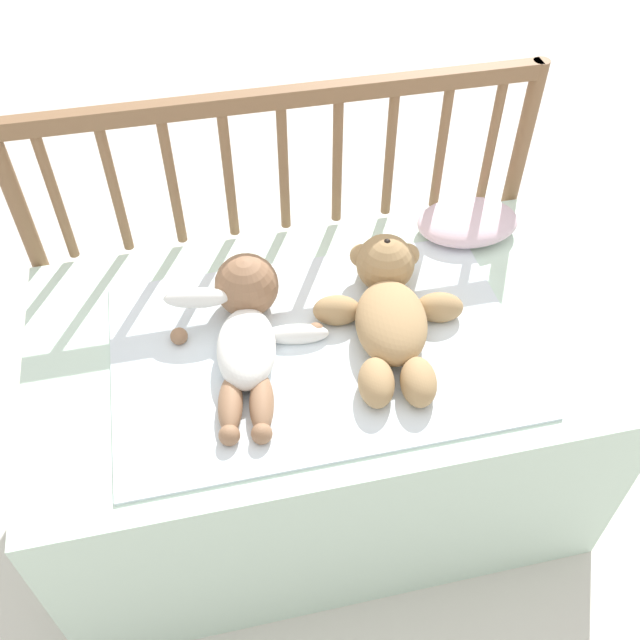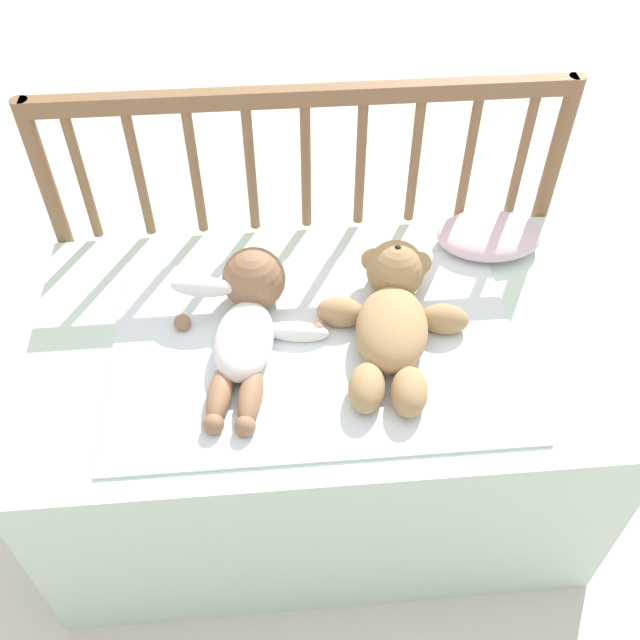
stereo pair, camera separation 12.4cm
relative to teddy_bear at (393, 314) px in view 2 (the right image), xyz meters
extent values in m
plane|color=silver|center=(-0.14, 0.00, -0.57)|extent=(12.00, 12.00, 0.00)
cube|color=silver|center=(-0.14, 0.00, -0.31)|extent=(1.15, 0.67, 0.52)
cylinder|color=brown|center=(-0.70, 0.35, -0.14)|extent=(0.04, 0.04, 0.86)
cylinder|color=brown|center=(0.41, 0.35, -0.14)|extent=(0.04, 0.04, 0.86)
cube|color=brown|center=(-0.14, 0.35, 0.28)|extent=(1.11, 0.03, 0.04)
cylinder|color=brown|center=(-0.62, 0.35, 0.11)|extent=(0.02, 0.02, 0.31)
cylinder|color=brown|center=(-0.50, 0.35, 0.11)|extent=(0.02, 0.02, 0.31)
cylinder|color=brown|center=(-0.38, 0.35, 0.11)|extent=(0.02, 0.02, 0.31)
cylinder|color=brown|center=(-0.26, 0.35, 0.11)|extent=(0.02, 0.02, 0.31)
cylinder|color=brown|center=(-0.14, 0.35, 0.11)|extent=(0.02, 0.02, 0.31)
cylinder|color=brown|center=(-0.02, 0.35, 0.11)|extent=(0.02, 0.02, 0.31)
cylinder|color=brown|center=(0.10, 0.35, 0.11)|extent=(0.02, 0.02, 0.31)
cylinder|color=brown|center=(0.22, 0.35, 0.11)|extent=(0.02, 0.02, 0.31)
cylinder|color=brown|center=(0.34, 0.35, 0.11)|extent=(0.02, 0.02, 0.31)
cube|color=white|center=(-0.15, -0.04, -0.05)|extent=(0.79, 0.52, 0.01)
ellipsoid|color=tan|center=(-0.01, -0.04, 0.00)|extent=(0.18, 0.24, 0.09)
sphere|color=tan|center=(0.02, 0.11, 0.01)|extent=(0.12, 0.12, 0.12)
sphere|color=beige|center=(0.02, 0.11, 0.05)|extent=(0.05, 0.05, 0.05)
sphere|color=black|center=(0.02, 0.11, 0.07)|extent=(0.02, 0.02, 0.02)
sphere|color=tan|center=(-0.02, 0.14, 0.02)|extent=(0.05, 0.05, 0.05)
sphere|color=tan|center=(0.07, 0.13, 0.02)|extent=(0.05, 0.05, 0.05)
ellipsoid|color=tan|center=(-0.10, 0.03, -0.02)|extent=(0.11, 0.08, 0.06)
ellipsoid|color=tan|center=(0.10, -0.01, -0.02)|extent=(0.11, 0.08, 0.06)
ellipsoid|color=tan|center=(-0.07, -0.16, -0.01)|extent=(0.09, 0.12, 0.07)
ellipsoid|color=tan|center=(0.00, -0.18, -0.01)|extent=(0.09, 0.12, 0.07)
ellipsoid|color=white|center=(-0.29, -0.04, -0.01)|extent=(0.14, 0.21, 0.08)
sphere|color=#936B4C|center=(-0.27, 0.11, 0.02)|extent=(0.13, 0.13, 0.13)
ellipsoid|color=white|center=(-0.37, 0.08, 0.03)|extent=(0.13, 0.06, 0.04)
ellipsoid|color=white|center=(-0.19, 0.00, -0.03)|extent=(0.13, 0.06, 0.04)
sphere|color=#936B4C|center=(-0.41, 0.04, -0.03)|extent=(0.03, 0.03, 0.03)
sphere|color=#936B4C|center=(-0.15, 0.00, -0.03)|extent=(0.03, 0.03, 0.03)
ellipsoid|color=#936B4C|center=(-0.34, -0.15, -0.03)|extent=(0.07, 0.14, 0.04)
ellipsoid|color=#936B4C|center=(-0.28, -0.16, -0.03)|extent=(0.07, 0.14, 0.04)
sphere|color=#936B4C|center=(-0.35, -0.21, -0.03)|extent=(0.04, 0.04, 0.04)
sphere|color=#936B4C|center=(-0.29, -0.22, -0.03)|extent=(0.04, 0.04, 0.04)
ellipsoid|color=silver|center=(0.26, 0.24, -0.02)|extent=(0.23, 0.17, 0.06)
camera|label=1|loc=(-0.34, -0.93, 1.01)|focal=40.00mm
camera|label=2|loc=(-0.22, -0.95, 1.01)|focal=40.00mm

